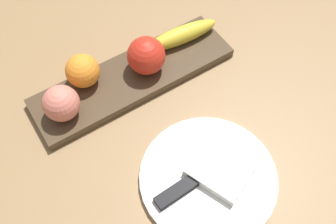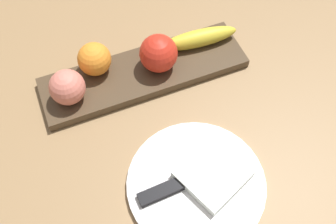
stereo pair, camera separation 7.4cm
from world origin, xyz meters
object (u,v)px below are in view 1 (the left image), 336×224
at_px(banana, 182,35).
at_px(knife, 185,186).
at_px(fruit_tray, 134,77).
at_px(dinner_plate, 208,178).
at_px(peach, 61,103).
at_px(folded_napkin, 223,166).
at_px(orange_near_apple, 83,71).
at_px(apple, 146,56).

distance_m(banana, knife, 0.34).
xyz_separation_m(fruit_tray, banana, (0.14, 0.02, 0.03)).
bearing_deg(knife, dinner_plate, -9.41).
bearing_deg(knife, banana, 55.11).
height_order(banana, peach, peach).
height_order(peach, folded_napkin, peach).
relative_size(banana, knife, 0.95).
xyz_separation_m(fruit_tray, peach, (-0.16, -0.01, 0.05)).
bearing_deg(folded_napkin, fruit_tray, 96.63).
xyz_separation_m(banana, orange_near_apple, (-0.23, 0.02, 0.02)).
distance_m(peach, dinner_plate, 0.31).
relative_size(fruit_tray, banana, 2.55).
xyz_separation_m(banana, knife, (-0.18, -0.29, -0.02)).
distance_m(fruit_tray, peach, 0.17).
bearing_deg(dinner_plate, fruit_tray, 90.00).
bearing_deg(apple, folded_napkin, -90.34).
bearing_deg(peach, fruit_tray, 4.22).
xyz_separation_m(orange_near_apple, knife, (0.05, -0.30, -0.04)).
height_order(folded_napkin, knife, folded_napkin).
bearing_deg(peach, knife, -65.62).
distance_m(orange_near_apple, dinner_plate, 0.32).
bearing_deg(orange_near_apple, fruit_tray, -21.81).
bearing_deg(folded_napkin, banana, 70.18).
bearing_deg(banana, fruit_tray, -166.28).
height_order(fruit_tray, dinner_plate, fruit_tray).
xyz_separation_m(fruit_tray, dinner_plate, (0.00, -0.27, -0.00)).
bearing_deg(peach, folded_napkin, -53.25).
relative_size(orange_near_apple, peach, 0.98).
relative_size(dinner_plate, folded_napkin, 2.34).
distance_m(apple, banana, 0.11).
xyz_separation_m(apple, banana, (0.10, 0.02, -0.02)).
bearing_deg(apple, banana, 12.77).
xyz_separation_m(apple, peach, (-0.19, -0.01, -0.00)).
height_order(orange_near_apple, dinner_plate, orange_near_apple).
distance_m(banana, dinner_plate, 0.32).
relative_size(folded_napkin, knife, 0.59).
xyz_separation_m(orange_near_apple, folded_napkin, (0.12, -0.31, -0.03)).
distance_m(dinner_plate, folded_napkin, 0.03).
bearing_deg(knife, apple, 70.85).
distance_m(fruit_tray, folded_napkin, 0.27).
distance_m(orange_near_apple, knife, 0.31).
height_order(apple, dinner_plate, apple).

